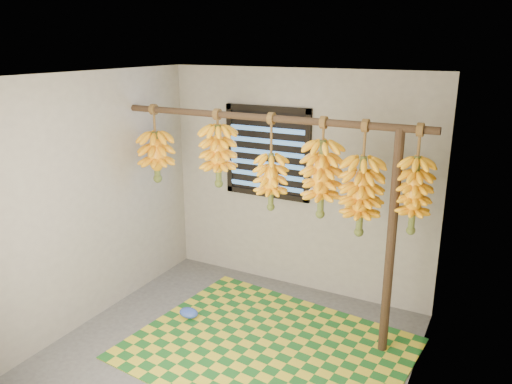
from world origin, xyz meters
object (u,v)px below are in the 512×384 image
Objects in this scene: banana_bunch_a at (156,156)px; banana_bunch_c at (271,181)px; banana_bunch_b at (218,156)px; banana_bunch_e at (361,196)px; woven_mat at (267,348)px; banana_bunch_f at (414,195)px; plastic_bag at (189,313)px; support_post at (391,246)px; banana_bunch_d at (321,179)px.

banana_bunch_a and banana_bunch_c have the same top height.
banana_bunch_b and banana_bunch_e have the same top height.
banana_bunch_b reaches higher than woven_mat.
banana_bunch_f is at bearing 0.00° from banana_bunch_c.
plastic_bag is 0.23× the size of banana_bunch_f.
support_post is 1.43m from woven_mat.
banana_bunch_a and banana_bunch_f have the same top height.
banana_bunch_e is at bearing 180.00° from banana_bunch_f.
banana_bunch_b is at bearing -0.00° from banana_bunch_a.
banana_bunch_e is at bearing 0.00° from banana_bunch_b.
banana_bunch_a is 2.16m from banana_bunch_e.
banana_bunch_b is at bearing 65.44° from plastic_bag.
banana_bunch_a is 1.31m from banana_bunch_c.
woven_mat is 11.21× the size of plastic_bag.
banana_bunch_b is 1.42m from banana_bunch_e.
support_post is at bearing 0.00° from banana_bunch_d.
banana_bunch_e reaches higher than plastic_bag.
banana_bunch_d is (1.80, -0.00, -0.01)m from banana_bunch_a.
banana_bunch_c reaches higher than plastic_bag.
banana_bunch_d and banana_bunch_e have the same top height.
banana_bunch_a is at bearing 180.00° from banana_bunch_e.
plastic_bag is 0.28× the size of banana_bunch_b.
banana_bunch_a and banana_bunch_e have the same top height.
banana_bunch_a reaches higher than plastic_bag.
banana_bunch_f is at bearing -0.00° from banana_bunch_e.
banana_bunch_e reaches higher than woven_mat.
support_post is 0.81m from banana_bunch_d.
woven_mat is 3.18× the size of banana_bunch_b.
support_post is 0.50m from banana_bunch_f.
plastic_bag is 0.21× the size of banana_bunch_e.
banana_bunch_c is (-1.12, 0.00, 0.42)m from support_post.
banana_bunch_d and banana_bunch_f have the same top height.
banana_bunch_a is 1.06× the size of banana_bunch_b.
woven_mat is at bearing -66.06° from banana_bunch_c.
plastic_bag is at bearing 173.33° from woven_mat.
banana_bunch_e is at bearing 180.00° from support_post.
support_post is at bearing -0.00° from banana_bunch_a.
banana_bunch_b and banana_bunch_d have the same top height.
woven_mat is 3.00× the size of banana_bunch_a.
plastic_bag is (-1.85, -0.36, -0.95)m from support_post.
plastic_bag is 1.60m from banana_bunch_b.
plastic_bag is at bearing -167.15° from banana_bunch_e.
banana_bunch_c is at bearing 180.00° from support_post.
banana_bunch_b is 0.82× the size of banana_bunch_f.
banana_bunch_a is at bearing 180.00° from banana_bunch_b.
support_post is at bearing 180.00° from banana_bunch_f.
banana_bunch_e is (-0.28, 0.00, 0.40)m from support_post.
banana_bunch_c is (-0.21, 0.47, 1.42)m from woven_mat.
banana_bunch_c is at bearing 180.00° from banana_bunch_f.
support_post is at bearing 27.03° from woven_mat.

